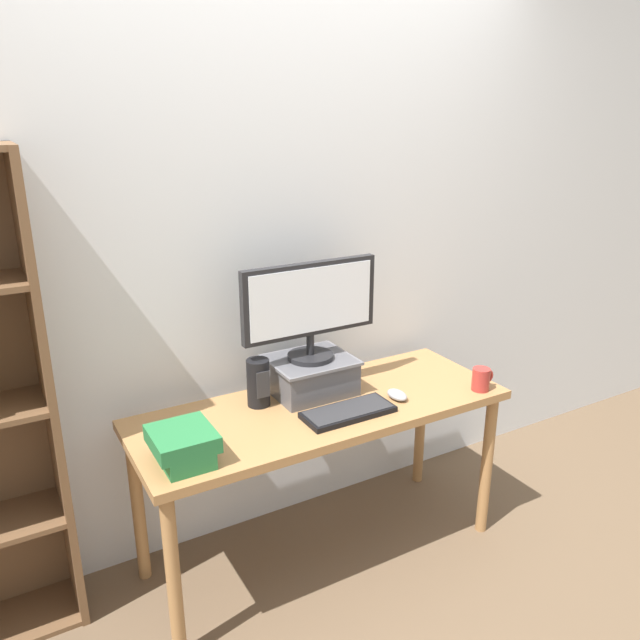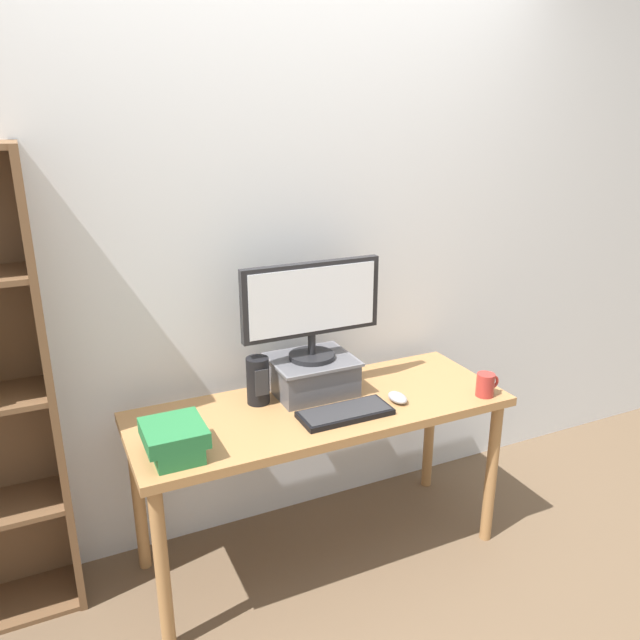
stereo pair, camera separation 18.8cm
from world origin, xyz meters
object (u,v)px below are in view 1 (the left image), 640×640
at_px(computer_monitor, 310,305).
at_px(riser_box, 310,374).
at_px(desk, 322,423).
at_px(computer_mouse, 397,395).
at_px(keyboard, 348,412).
at_px(coffee_mug, 481,379).
at_px(desk_speaker, 258,383).
at_px(book_stack, 183,445).

bearing_deg(computer_monitor, riser_box, 90.00).
distance_m(desk, computer_monitor, 0.48).
xyz_separation_m(desk, computer_mouse, (0.29, -0.10, 0.10)).
height_order(keyboard, computer_mouse, computer_mouse).
bearing_deg(computer_mouse, riser_box, 138.91).
bearing_deg(coffee_mug, desk_speaker, 158.84).
bearing_deg(desk, computer_mouse, -19.50).
distance_m(book_stack, desk_speaker, 0.47).
bearing_deg(computer_mouse, book_stack, -178.28).
bearing_deg(riser_box, desk_speaker, -178.53).
bearing_deg(keyboard, riser_box, 95.49).
distance_m(book_stack, coffee_mug, 1.27).
bearing_deg(book_stack, riser_box, 22.69).
bearing_deg(book_stack, computer_mouse, 1.72).
distance_m(keyboard, coffee_mug, 0.61).
height_order(computer_monitor, desk_speaker, computer_monitor).
bearing_deg(desk, keyboard, -69.31).
distance_m(desk, riser_box, 0.21).
xyz_separation_m(computer_mouse, coffee_mug, (0.36, -0.11, 0.03)).
xyz_separation_m(keyboard, book_stack, (-0.66, -0.01, 0.05)).
distance_m(keyboard, computer_mouse, 0.25).
bearing_deg(computer_mouse, keyboard, -175.62).
distance_m(riser_box, computer_mouse, 0.37).
bearing_deg(computer_monitor, computer_mouse, -40.91).
height_order(keyboard, desk_speaker, desk_speaker).
height_order(desk, computer_mouse, computer_mouse).
height_order(keyboard, coffee_mug, coffee_mug).
bearing_deg(desk_speaker, desk, -30.36).
relative_size(computer_monitor, desk_speaker, 3.05).
xyz_separation_m(riser_box, computer_monitor, (0.00, -0.00, 0.30)).
bearing_deg(book_stack, desk_speaker, 33.27).
relative_size(computer_monitor, computer_mouse, 5.67).
bearing_deg(computer_monitor, book_stack, -157.42).
distance_m(riser_box, computer_monitor, 0.30).
bearing_deg(coffee_mug, computer_mouse, 163.65).
distance_m(computer_mouse, coffee_mug, 0.37).
height_order(riser_box, computer_mouse, riser_box).
xyz_separation_m(desk, riser_box, (0.02, 0.13, 0.16)).
height_order(book_stack, desk_speaker, desk_speaker).
bearing_deg(book_stack, keyboard, 0.71).
relative_size(riser_box, coffee_mug, 3.24).
relative_size(computer_monitor, keyboard, 1.63).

